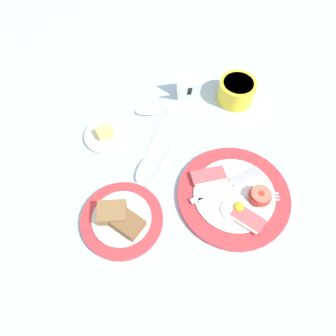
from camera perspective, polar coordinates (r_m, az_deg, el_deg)
name	(u,v)px	position (r m, az deg, el deg)	size (l,w,h in m)	color
ground_plane	(198,205)	(0.76, 5.24, -6.50)	(3.00, 3.00, 0.00)	#A3BCD1
breakfast_plate	(235,194)	(0.78, 11.53, -4.54)	(0.26, 0.26, 0.04)	red
bread_plate	(121,219)	(0.74, -8.13, -8.78)	(0.18, 0.18, 0.04)	red
sugar_cup	(237,91)	(0.93, 11.88, 13.06)	(0.10, 0.10, 0.06)	yellow
butter_dish	(106,135)	(0.86, -10.80, 5.65)	(0.11, 0.11, 0.03)	silver
number_card	(189,88)	(0.91, 3.59, 13.65)	(0.06, 0.05, 0.07)	white
teaspoon_by_saucer	(158,111)	(0.90, -1.70, 9.88)	(0.19, 0.06, 0.01)	silver
teaspoon_near_cup	(149,188)	(0.77, -3.40, -3.57)	(0.14, 0.16, 0.01)	silver
teaspoon_stray	(146,161)	(0.81, -3.86, 1.27)	(0.12, 0.17, 0.01)	silver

